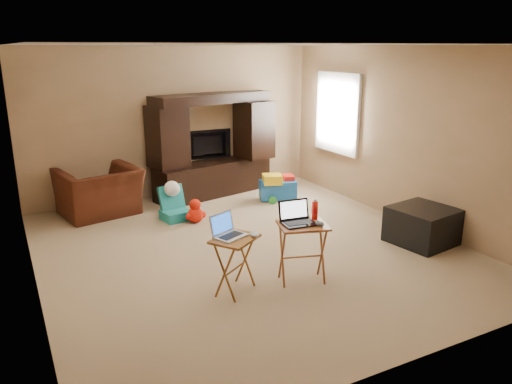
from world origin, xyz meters
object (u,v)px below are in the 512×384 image
tray_table_right (302,253)px  mouse_right (320,223)px  entertainment_center (213,145)px  ottoman (423,225)px  recliner (99,192)px  mouse_left (255,234)px  child_rocker (175,204)px  tray_table_left (235,265)px  laptop_left (231,226)px  plush_toy (195,211)px  push_toy (278,187)px  laptop_right (299,214)px  television (208,145)px  water_bottle (315,210)px

tray_table_right → mouse_right: mouse_right is taller
entertainment_center → ottoman: size_ratio=2.89×
recliner → ottoman: size_ratio=1.52×
mouse_left → child_rocker: bearing=90.3°
ottoman → tray_table_left: 2.76m
laptop_left → tray_table_left: bearing=-68.1°
plush_toy → push_toy: 1.68m
recliner → mouse_right: (1.64, -3.45, 0.33)m
child_rocker → mouse_left: (0.01, -2.53, 0.38)m
recliner → laptop_right: 3.65m
television → recliner: (-1.97, -0.43, -0.47)m
child_rocker → water_bottle: 2.66m
television → ottoman: bearing=117.1°
push_toy → tray_table_right: 3.03m
water_bottle → mouse_right: bearing=-109.3°
television → ottoman: 3.91m
television → laptop_left: size_ratio=2.79×
ottoman → water_bottle: size_ratio=3.61×
tray_table_right → television: bearing=99.9°
television → tray_table_left: (-1.21, -3.65, -0.53)m
water_bottle → laptop_left: bearing=176.1°
tray_table_right → mouse_right: (0.13, -0.12, 0.36)m
entertainment_center → recliner: 2.04m
plush_toy → tray_table_left: bearing=-100.2°
mouse_right → laptop_left: bearing=163.6°
water_bottle → tray_table_right: bearing=-158.2°
television → water_bottle: size_ratio=4.32×
laptop_right → television: bearing=88.7°
recliner → push_toy: size_ratio=1.82×
child_rocker → laptop_right: laptop_right is taller
ottoman → laptop_right: 2.13m
plush_toy → tray_table_right: tray_table_right is taller
entertainment_center → laptop_right: size_ratio=6.12×
laptop_left → water_bottle: (0.98, -0.07, 0.04)m
plush_toy → ottoman: ottoman is taller
laptop_right → mouse_right: bearing=-33.2°
television → plush_toy: television is taller
push_toy → laptop_right: bearing=-95.8°
laptop_right → mouse_left: 0.54m
push_toy → laptop_left: size_ratio=1.94×
recliner → tray_table_right: size_ratio=1.68×
television → mouse_left: 3.86m
push_toy → child_rocker: bearing=-154.8°
mouse_right → child_rocker: bearing=104.6°
child_rocker → push_toy: child_rocker is taller
laptop_left → mouse_right: (0.91, -0.27, -0.03)m
tray_table_right → mouse_right: size_ratio=4.92×
entertainment_center → tray_table_left: 3.69m
push_toy → tray_table_right: size_ratio=0.92×
plush_toy → tray_table_right: size_ratio=0.54×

